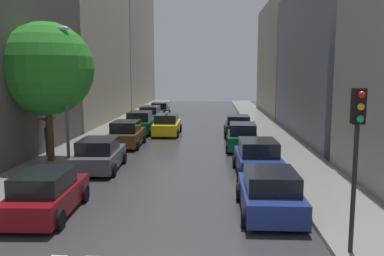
{
  "coord_description": "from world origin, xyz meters",
  "views": [
    {
      "loc": [
        1.76,
        -7.35,
        4.85
      ],
      "look_at": [
        0.3,
        22.76,
        0.67
      ],
      "focal_mm": 37.87,
      "sensor_mm": 36.0,
      "label": 1
    }
  ],
  "objects": [
    {
      "name": "building_right_far",
      "position": [
        11.0,
        40.92,
        6.32
      ],
      "size": [
        6.0,
        16.73,
        12.63
      ],
      "primitive_type": "cube",
      "color": "#9E9384",
      "rests_on": "ground"
    },
    {
      "name": "parked_car_left_sixth",
      "position": [
        -3.83,
        36.21,
        0.75
      ],
      "size": [
        2.19,
        4.48,
        1.59
      ],
      "rotation": [
        0.0,
        0.0,
        1.61
      ],
      "color": "black",
      "rests_on": "ground"
    },
    {
      "name": "sidewalk_left",
      "position": [
        -6.5,
        24.0,
        0.07
      ],
      "size": [
        3.0,
        72.0,
        0.15
      ],
      "primitive_type": "cube",
      "color": "gray",
      "rests_on": "ground"
    },
    {
      "name": "parked_car_right_fourth",
      "position": [
        3.78,
        23.39,
        0.74
      ],
      "size": [
        2.15,
        4.05,
        1.58
      ],
      "rotation": [
        0.0,
        0.0,
        1.55
      ],
      "color": "black",
      "rests_on": "ground"
    },
    {
      "name": "parked_car_left_nearest",
      "position": [
        -3.84,
        5.71,
        0.73
      ],
      "size": [
        2.09,
        4.2,
        1.54
      ],
      "rotation": [
        0.0,
        0.0,
        1.6
      ],
      "color": "maroon",
      "rests_on": "ground"
    },
    {
      "name": "parked_car_right_third",
      "position": [
        3.72,
        18.0,
        0.78
      ],
      "size": [
        2.21,
        4.26,
        1.67
      ],
      "rotation": [
        0.0,
        0.0,
        1.52
      ],
      "color": "#0C4C2D",
      "rests_on": "ground"
    },
    {
      "name": "pedestrian_near_tree",
      "position": [
        -7.51,
        14.87,
        1.64
      ],
      "size": [
        0.92,
        0.92,
        2.12
      ],
      "rotation": [
        0.0,
        0.0,
        4.86
      ],
      "color": "navy",
      "rests_on": "sidewalk_left"
    },
    {
      "name": "traffic_light_right_corner",
      "position": [
        5.45,
        2.95,
        3.29
      ],
      "size": [
        0.3,
        0.42,
        4.3
      ],
      "color": "black",
      "rests_on": "sidewalk_right"
    },
    {
      "name": "building_right_mid",
      "position": [
        11.0,
        23.52,
        5.64
      ],
      "size": [
        6.0,
        17.05,
        11.28
      ],
      "primitive_type": "cube",
      "color": "slate",
      "rests_on": "ground"
    },
    {
      "name": "parked_car_left_fourth",
      "position": [
        -3.9,
        24.27,
        0.82
      ],
      "size": [
        2.18,
        4.34,
        1.76
      ],
      "rotation": [
        0.0,
        0.0,
        1.59
      ],
      "color": "#0C4C2D",
      "rests_on": "ground"
    },
    {
      "name": "lamp_post_left",
      "position": [
        -5.55,
        12.66,
        4.15
      ],
      "size": [
        0.6,
        0.28,
        6.94
      ],
      "color": "#595B60",
      "rests_on": "sidewalk_left"
    },
    {
      "name": "building_left_far",
      "position": [
        -11.0,
        51.69,
        8.93
      ],
      "size": [
        6.0,
        20.08,
        17.87
      ],
      "primitive_type": "cube",
      "color": "#9E9384",
      "rests_on": "ground"
    },
    {
      "name": "parked_car_right_second",
      "position": [
        3.97,
        11.62,
        0.79
      ],
      "size": [
        2.2,
        4.18,
        1.68
      ],
      "rotation": [
        0.0,
        0.0,
        1.59
      ],
      "color": "navy",
      "rests_on": "ground"
    },
    {
      "name": "parked_car_left_fifth",
      "position": [
        -4.0,
        30.45,
        0.78
      ],
      "size": [
        2.07,
        4.78,
        1.67
      ],
      "rotation": [
        0.0,
        0.0,
        1.55
      ],
      "color": "#474C51",
      "rests_on": "ground"
    },
    {
      "name": "building_left_mid",
      "position": [
        -11.0,
        32.06,
        10.25
      ],
      "size": [
        6.0,
        18.23,
        20.5
      ],
      "primitive_type": "cube",
      "color": "#B2A38C",
      "rests_on": "ground"
    },
    {
      "name": "taxi_midroad",
      "position": [
        -1.7,
        23.72,
        0.76
      ],
      "size": [
        2.07,
        4.4,
        1.81
      ],
      "rotation": [
        0.0,
        0.0,
        1.57
      ],
      "color": "yellow",
      "rests_on": "ground"
    },
    {
      "name": "parked_car_left_second",
      "position": [
        -3.82,
        12.18,
        0.74
      ],
      "size": [
        2.28,
        4.3,
        1.58
      ],
      "rotation": [
        0.0,
        0.0,
        1.61
      ],
      "color": "#474C51",
      "rests_on": "ground"
    },
    {
      "name": "parked_car_right_nearest",
      "position": [
        3.79,
        6.2,
        0.73
      ],
      "size": [
        2.14,
        4.1,
        1.55
      ],
      "rotation": [
        0.0,
        0.0,
        1.57
      ],
      "color": "navy",
      "rests_on": "ground"
    },
    {
      "name": "sidewalk_right",
      "position": [
        6.5,
        24.0,
        0.07
      ],
      "size": [
        3.0,
        72.0,
        0.15
      ],
      "primitive_type": "cube",
      "color": "gray",
      "rests_on": "ground"
    },
    {
      "name": "ground_plane",
      "position": [
        0.0,
        24.0,
        -0.02
      ],
      "size": [
        28.0,
        72.0,
        0.04
      ],
      "primitive_type": "cube",
      "color": "#363639"
    },
    {
      "name": "parked_car_left_third",
      "position": [
        -3.81,
        18.62,
        0.79
      ],
      "size": [
        2.11,
        4.09,
        1.69
      ],
      "rotation": [
        0.0,
        0.0,
        1.58
      ],
      "color": "brown",
      "rests_on": "ground"
    },
    {
      "name": "street_tree_left",
      "position": [
        -6.8,
        13.48,
        5.01
      ],
      "size": [
        4.83,
        4.83,
        7.29
      ],
      "color": "#513823",
      "rests_on": "sidewalk_left"
    }
  ]
}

